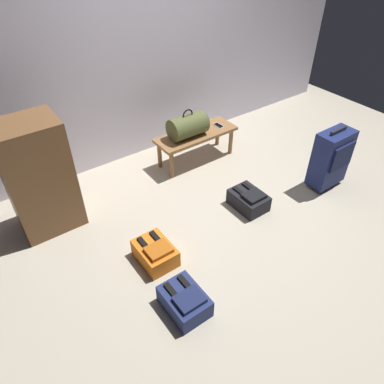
% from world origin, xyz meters
% --- Properties ---
extents(ground_plane, '(6.60, 6.60, 0.00)m').
position_xyz_m(ground_plane, '(0.00, 0.00, 0.00)').
color(ground_plane, '#B2A893').
extents(back_wall, '(6.00, 0.10, 2.80)m').
position_xyz_m(back_wall, '(0.00, 1.60, 1.40)').
color(back_wall, silver).
rests_on(back_wall, ground).
extents(bench, '(1.00, 0.36, 0.37)m').
position_xyz_m(bench, '(0.25, 0.98, 0.32)').
color(bench, olive).
rests_on(bench, ground).
extents(duffel_bag_olive, '(0.44, 0.26, 0.34)m').
position_xyz_m(duffel_bag_olive, '(0.13, 0.98, 0.50)').
color(duffel_bag_olive, '#51562D').
rests_on(duffel_bag_olive, bench).
extents(cell_phone, '(0.07, 0.14, 0.01)m').
position_xyz_m(cell_phone, '(0.57, 0.97, 0.38)').
color(cell_phone, silver).
rests_on(cell_phone, bench).
extents(suitcase_upright_navy, '(0.41, 0.25, 0.71)m').
position_xyz_m(suitcase_upright_navy, '(1.11, -0.27, 0.36)').
color(suitcase_upright_navy, navy).
rests_on(suitcase_upright_navy, ground).
extents(backpack_navy, '(0.28, 0.38, 0.21)m').
position_xyz_m(backpack_navy, '(-1.07, -0.65, 0.09)').
color(backpack_navy, navy).
rests_on(backpack_navy, ground).
extents(backpack_dark, '(0.28, 0.38, 0.21)m').
position_xyz_m(backpack_dark, '(0.16, -0.05, 0.09)').
color(backpack_dark, black).
rests_on(backpack_dark, ground).
extents(backpack_orange, '(0.28, 0.38, 0.21)m').
position_xyz_m(backpack_orange, '(-1.00, -0.10, 0.09)').
color(backpack_orange, orange).
rests_on(backpack_orange, ground).
extents(side_cabinet, '(0.56, 0.44, 1.10)m').
position_xyz_m(side_cabinet, '(-1.57, 0.92, 0.55)').
color(side_cabinet, brown).
rests_on(side_cabinet, ground).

